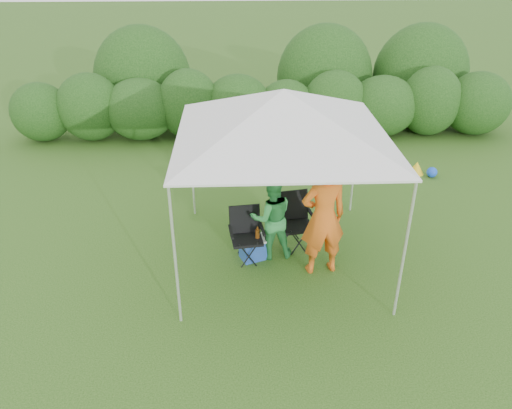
{
  "coord_description": "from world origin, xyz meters",
  "views": [
    {
      "loc": [
        -0.68,
        -6.34,
        4.77
      ],
      "look_at": [
        -0.39,
        0.4,
        1.05
      ],
      "focal_mm": 35.0,
      "sensor_mm": 36.0,
      "label": 1
    }
  ],
  "objects_px": {
    "chair_left": "(246,231)",
    "man": "(323,217)",
    "cooler": "(254,248)",
    "canopy": "(283,114)",
    "chair_right": "(294,217)",
    "woman": "(271,218)"
  },
  "relations": [
    {
      "from": "chair_left",
      "to": "man",
      "type": "relative_size",
      "value": 0.46
    },
    {
      "from": "cooler",
      "to": "canopy",
      "type": "bearing_deg",
      "value": -18.87
    },
    {
      "from": "chair_left",
      "to": "man",
      "type": "xyz_separation_m",
      "value": [
        1.16,
        -0.41,
        0.46
      ]
    },
    {
      "from": "canopy",
      "to": "man",
      "type": "height_order",
      "value": "canopy"
    },
    {
      "from": "canopy",
      "to": "man",
      "type": "relative_size",
      "value": 1.6
    },
    {
      "from": "chair_right",
      "to": "woman",
      "type": "height_order",
      "value": "woman"
    },
    {
      "from": "chair_right",
      "to": "chair_left",
      "type": "distance_m",
      "value": 0.9
    },
    {
      "from": "man",
      "to": "woman",
      "type": "bearing_deg",
      "value": -41.04
    },
    {
      "from": "cooler",
      "to": "woman",
      "type": "bearing_deg",
      "value": -7.16
    },
    {
      "from": "chair_right",
      "to": "cooler",
      "type": "relative_size",
      "value": 1.84
    },
    {
      "from": "canopy",
      "to": "chair_left",
      "type": "xyz_separation_m",
      "value": [
        -0.55,
        0.02,
        -1.96
      ]
    },
    {
      "from": "chair_left",
      "to": "man",
      "type": "bearing_deg",
      "value": -26.6
    },
    {
      "from": "man",
      "to": "woman",
      "type": "height_order",
      "value": "man"
    },
    {
      "from": "chair_right",
      "to": "man",
      "type": "height_order",
      "value": "man"
    },
    {
      "from": "man",
      "to": "chair_left",
      "type": "bearing_deg",
      "value": -29.79
    },
    {
      "from": "chair_right",
      "to": "chair_left",
      "type": "relative_size",
      "value": 1.07
    },
    {
      "from": "canopy",
      "to": "chair_left",
      "type": "distance_m",
      "value": 2.04
    },
    {
      "from": "canopy",
      "to": "chair_left",
      "type": "height_order",
      "value": "canopy"
    },
    {
      "from": "man",
      "to": "canopy",
      "type": "bearing_deg",
      "value": -43.0
    },
    {
      "from": "canopy",
      "to": "man",
      "type": "distance_m",
      "value": 1.66
    },
    {
      "from": "canopy",
      "to": "cooler",
      "type": "distance_m",
      "value": 2.32
    },
    {
      "from": "canopy",
      "to": "cooler",
      "type": "relative_size",
      "value": 6.0
    }
  ]
}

